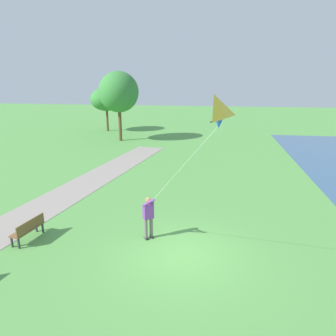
{
  "coord_description": "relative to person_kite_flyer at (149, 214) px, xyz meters",
  "views": [
    {
      "loc": [
        1.02,
        -10.38,
        6.26
      ],
      "look_at": [
        -0.71,
        1.53,
        2.81
      ],
      "focal_mm": 34.57,
      "sensor_mm": 36.0,
      "label": 1
    }
  ],
  "objects": [
    {
      "name": "tree_lakeside_far",
      "position": [
        -6.87,
        19.47,
        3.69
      ],
      "size": [
        3.8,
        4.21,
        6.7
      ],
      "color": "brown",
      "rests_on": "ground"
    },
    {
      "name": "park_bench_far_walkway",
      "position": [
        -4.64,
        -0.81,
        -0.54
      ],
      "size": [
        0.7,
        1.55,
        0.88
      ],
      "color": "brown",
      "rests_on": "ground"
    },
    {
      "name": "person_kite_flyer",
      "position": [
        0.0,
        0.0,
        0.0
      ],
      "size": [
        0.57,
        0.61,
        1.83
      ],
      "color": "#232328",
      "rests_on": "ground"
    },
    {
      "name": "ground_plane",
      "position": [
        1.41,
        -1.04,
        -1.05
      ],
      "size": [
        120.0,
        120.0,
        0.0
      ],
      "primitive_type": "plane",
      "color": "#569947"
    },
    {
      "name": "walkway_path",
      "position": [
        -6.02,
        0.96,
        -1.04
      ],
      "size": [
        7.99,
        31.92,
        0.02
      ],
      "primitive_type": "cube",
      "rotation": [
        0.0,
        0.0,
        -0.18
      ],
      "color": "gray",
      "rests_on": "ground"
    },
    {
      "name": "flying_kite",
      "position": [
        2.39,
        -3.13,
        4.34
      ],
      "size": [
        2.55,
        3.5,
        4.06
      ],
      "color": "yellow"
    },
    {
      "name": "tree_horizon_far",
      "position": [
        -10.0,
        24.86,
        2.61
      ],
      "size": [
        3.55,
        4.0,
        5.0
      ],
      "color": "brown",
      "rests_on": "ground"
    }
  ]
}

